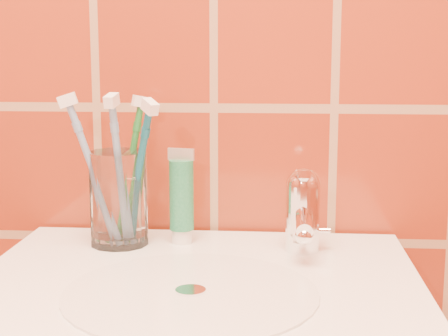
{
  "coord_description": "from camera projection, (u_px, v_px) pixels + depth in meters",
  "views": [
    {
      "loc": [
        0.1,
        0.15,
        1.14
      ],
      "look_at": [
        0.02,
        1.08,
        0.97
      ],
      "focal_mm": 55.0,
      "sensor_mm": 36.0,
      "label": 1
    }
  ],
  "objects": [
    {
      "name": "toothbrush_2",
      "position": [
        94.0,
        173.0,
        0.97
      ],
      "size": [
        0.12,
        0.11,
        0.23
      ],
      "primitive_type": null,
      "rotation": [
        0.31,
        0.0,
        -1.35
      ],
      "color": "#6A8DBD",
      "rests_on": "glass_tumbler"
    },
    {
      "name": "toothbrush_1",
      "position": [
        129.0,
        170.0,
        1.0
      ],
      "size": [
        0.11,
        0.1,
        0.22
      ],
      "primitive_type": null,
      "rotation": [
        0.21,
        0.0,
        2.09
      ],
      "color": "#1C6C2D",
      "rests_on": "glass_tumbler"
    },
    {
      "name": "toothpaste_tube",
      "position": [
        182.0,
        199.0,
        1.0
      ],
      "size": [
        0.04,
        0.04,
        0.14
      ],
      "rotation": [
        0.0,
        0.0,
        -0.2
      ],
      "color": "white",
      "rests_on": "pedestal_sink"
    },
    {
      "name": "toothbrush_0",
      "position": [
        138.0,
        176.0,
        0.96
      ],
      "size": [
        0.16,
        0.16,
        0.23
      ],
      "primitive_type": null,
      "rotation": [
        0.36,
        0.0,
        0.72
      ],
      "color": "#0D546D",
      "rests_on": "glass_tumbler"
    },
    {
      "name": "toothbrush_3",
      "position": [
        120.0,
        173.0,
        0.96
      ],
      "size": [
        0.05,
        0.12,
        0.24
      ],
      "primitive_type": null,
      "rotation": [
        0.21,
        0.0,
        -0.15
      ],
      "color": "#6990BB",
      "rests_on": "glass_tumbler"
    },
    {
      "name": "faucet",
      "position": [
        303.0,
        207.0,
        0.95
      ],
      "size": [
        0.05,
        0.11,
        0.12
      ],
      "color": "white",
      "rests_on": "pedestal_sink"
    },
    {
      "name": "glass_tumbler",
      "position": [
        119.0,
        198.0,
        0.99
      ],
      "size": [
        0.09,
        0.09,
        0.14
      ],
      "primitive_type": "cylinder",
      "rotation": [
        0.0,
        0.0,
        0.01
      ],
      "color": "white",
      "rests_on": "pedestal_sink"
    }
  ]
}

